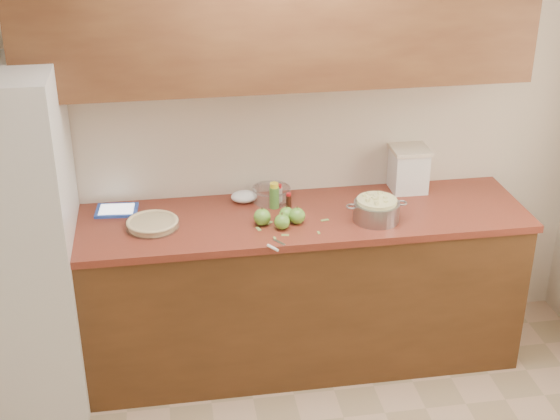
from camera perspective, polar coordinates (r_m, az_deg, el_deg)
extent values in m
plane|color=beige|center=(4.32, -0.43, 6.00)|extent=(3.60, 0.00, 3.60)
cube|color=#533017|center=(4.40, 0.26, -6.04)|extent=(2.60, 0.65, 0.88)
cube|color=maroon|center=(4.18, 0.27, -0.67)|extent=(2.64, 0.68, 0.04)
cube|color=brown|center=(3.98, -0.07, 14.02)|extent=(2.60, 0.34, 0.70)
cube|color=silver|center=(4.18, -19.52, -2.24)|extent=(0.70, 0.70, 1.80)
cylinder|color=silver|center=(4.09, -9.31, -1.04)|extent=(0.28, 0.28, 0.04)
cylinder|color=beige|center=(4.09, -9.31, -1.03)|extent=(0.25, 0.25, 0.03)
torus|color=beige|center=(4.08, -9.32, -0.84)|extent=(0.27, 0.27, 0.02)
cylinder|color=gray|center=(4.13, 7.06, -0.09)|extent=(0.24, 0.24, 0.10)
torus|color=gray|center=(4.08, 5.25, 0.26)|extent=(0.06, 0.06, 0.01)
torus|color=gray|center=(4.15, 8.90, 0.51)|extent=(0.06, 0.06, 0.01)
cylinder|color=beige|center=(4.12, 7.07, 0.10)|extent=(0.21, 0.21, 0.11)
cube|color=white|center=(4.49, 9.37, 2.86)|extent=(0.19, 0.19, 0.23)
cube|color=beige|center=(4.45, 9.48, 4.38)|extent=(0.21, 0.21, 0.02)
cube|color=#264BB8|center=(4.30, -11.85, -0.02)|extent=(0.24, 0.19, 0.01)
cube|color=white|center=(4.30, -11.86, 0.07)|extent=(0.19, 0.15, 0.00)
cube|color=gray|center=(3.90, -0.05, -2.36)|extent=(0.06, 0.08, 0.00)
cylinder|color=white|center=(3.83, -0.53, -2.78)|extent=(0.05, 0.07, 0.01)
cylinder|color=#4C8C38|center=(4.24, -0.42, 0.92)|extent=(0.05, 0.05, 0.12)
cylinder|color=yellow|center=(4.21, -0.43, 1.83)|extent=(0.05, 0.05, 0.03)
cylinder|color=beige|center=(4.32, -0.10, 1.14)|extent=(0.04, 0.04, 0.08)
cylinder|color=red|center=(4.30, -0.11, 1.76)|extent=(0.03, 0.03, 0.02)
cylinder|color=black|center=(4.25, 0.63, 0.63)|extent=(0.03, 0.03, 0.07)
cylinder|color=red|center=(4.23, 0.64, 1.15)|extent=(0.03, 0.03, 0.01)
cylinder|color=silver|center=(4.32, -0.64, 1.14)|extent=(0.20, 0.20, 0.08)
torus|color=silver|center=(4.31, -0.64, 1.58)|extent=(0.22, 0.22, 0.01)
ellipsoid|color=white|center=(4.32, -2.64, 0.98)|extent=(0.17, 0.15, 0.06)
sphere|color=#5E9A31|center=(4.05, -1.31, -0.52)|extent=(0.09, 0.09, 0.09)
cylinder|color=#3F2D19|center=(4.03, -1.32, 0.13)|extent=(0.01, 0.01, 0.01)
sphere|color=#5E9A31|center=(4.09, 0.50, -0.33)|extent=(0.08, 0.08, 0.08)
cylinder|color=#3F2D19|center=(4.07, 0.50, 0.26)|extent=(0.01, 0.01, 0.01)
sphere|color=#5E9A31|center=(4.01, 0.15, -0.86)|extent=(0.08, 0.08, 0.08)
cylinder|color=#3F2D19|center=(3.99, 0.15, -0.26)|extent=(0.01, 0.01, 0.01)
sphere|color=#5E9A31|center=(4.07, 1.25, -0.43)|extent=(0.09, 0.09, 0.09)
cylinder|color=#3F2D19|center=(4.05, 1.26, 0.20)|extent=(0.01, 0.01, 0.01)
cube|color=#89A851|center=(3.94, -0.39, -2.07)|extent=(0.01, 0.03, 0.00)
cube|color=#89A851|center=(3.99, 2.85, -1.66)|extent=(0.01, 0.03, 0.00)
cube|color=#89A851|center=(4.09, -0.81, -0.95)|extent=(0.05, 0.04, 0.00)
cube|color=#89A851|center=(4.03, -1.59, -1.39)|extent=(0.03, 0.05, 0.00)
cube|color=#89A851|center=(4.12, 3.30, -0.74)|extent=(0.05, 0.03, 0.00)
cube|color=#89A851|center=(3.97, 0.38, -1.85)|extent=(0.04, 0.02, 0.00)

